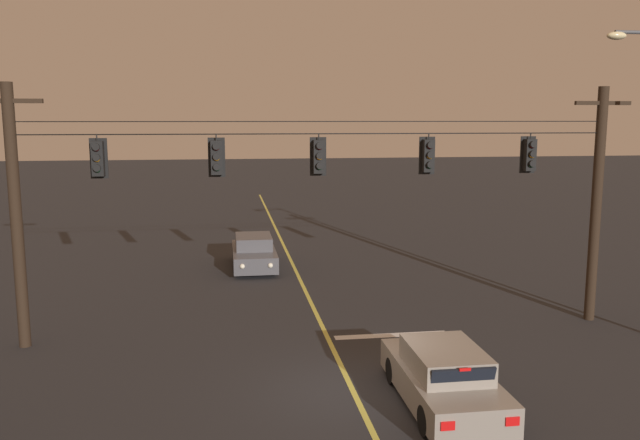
{
  "coord_description": "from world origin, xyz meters",
  "views": [
    {
      "loc": [
        -2.89,
        -14.25,
        6.37
      ],
      "look_at": [
        0.0,
        5.36,
        3.26
      ],
      "focal_mm": 36.45,
      "sensor_mm": 36.0,
      "label": 1
    }
  ],
  "objects": [
    {
      "name": "car_oncoming_lead",
      "position": [
        -1.72,
        13.26,
        0.65
      ],
      "size": [
        1.8,
        4.42,
        1.39
      ],
      "color": "#4C4C51",
      "rests_on": "ground"
    },
    {
      "name": "signal_span_assembly",
      "position": [
        0.0,
        4.36,
        3.82
      ],
      "size": [
        18.95,
        0.32,
        7.33
      ],
      "color": "#2D2116",
      "rests_on": "ground"
    },
    {
      "name": "traffic_light_left_inner",
      "position": [
        -3.1,
        4.34,
        5.28
      ],
      "size": [
        0.48,
        0.41,
        1.22
      ],
      "color": "black"
    },
    {
      "name": "traffic_light_leftmost",
      "position": [
        -6.34,
        4.34,
        5.28
      ],
      "size": [
        0.48,
        0.41,
        1.22
      ],
      "color": "black"
    },
    {
      "name": "lane_centre_stripe",
      "position": [
        0.0,
        10.36,
        0.0
      ],
      "size": [
        0.14,
        60.0,
        0.01
      ],
      "primitive_type": "cube",
      "color": "#D1C64C",
      "rests_on": "ground"
    },
    {
      "name": "traffic_light_rightmost",
      "position": [
        6.29,
        4.34,
        5.28
      ],
      "size": [
        0.48,
        0.41,
        1.22
      ],
      "color": "black"
    },
    {
      "name": "stop_bar_paint",
      "position": [
        1.9,
        3.76,
        0.0
      ],
      "size": [
        3.4,
        0.36,
        0.01
      ],
      "primitive_type": "cube",
      "color": "silver",
      "rests_on": "ground"
    },
    {
      "name": "traffic_light_centre",
      "position": [
        -0.18,
        4.34,
        5.28
      ],
      "size": [
        0.48,
        0.41,
        1.22
      ],
      "color": "black"
    },
    {
      "name": "car_waiting_near_lane",
      "position": [
        1.84,
        -1.05,
        0.65
      ],
      "size": [
        1.8,
        4.33,
        1.39
      ],
      "color": "gray",
      "rests_on": "ground"
    },
    {
      "name": "ground_plane",
      "position": [
        0.0,
        0.0,
        0.0
      ],
      "size": [
        180.0,
        180.0,
        0.0
      ],
      "primitive_type": "plane",
      "color": "#28282B"
    },
    {
      "name": "traffic_light_right_inner",
      "position": [
        3.1,
        4.34,
        5.28
      ],
      "size": [
        0.48,
        0.41,
        1.22
      ],
      "color": "black"
    }
  ]
}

